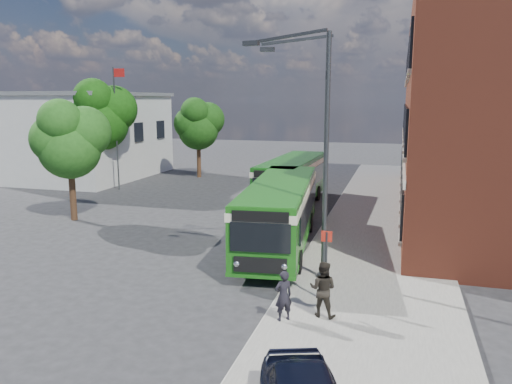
% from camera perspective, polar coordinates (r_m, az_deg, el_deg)
% --- Properties ---
extents(ground, '(120.00, 120.00, 0.00)m').
position_cam_1_polar(ground, '(22.22, -5.04, -7.04)').
color(ground, '#27272A').
rests_on(ground, ground).
extents(pavement, '(6.00, 48.00, 0.15)m').
position_cam_1_polar(pavement, '(28.52, 14.24, -3.22)').
color(pavement, gray).
rests_on(pavement, ground).
extents(kerb_line, '(0.12, 48.00, 0.01)m').
position_cam_1_polar(kerb_line, '(28.78, 8.16, -3.02)').
color(kerb_line, beige).
rests_on(kerb_line, ground).
extents(white_building, '(9.40, 13.40, 7.30)m').
position_cam_1_polar(white_building, '(45.77, -18.24, 6.19)').
color(white_building, beige).
rests_on(white_building, ground).
extents(flagpole, '(0.95, 0.10, 9.00)m').
position_cam_1_polar(flagpole, '(38.49, -15.65, 7.52)').
color(flagpole, '#333537').
rests_on(flagpole, ground).
extents(street_lamp, '(2.96, 2.38, 9.00)m').
position_cam_1_polar(street_lamp, '(18.07, 6.87, 4.42)').
color(street_lamp, '#333537').
rests_on(street_lamp, ground).
extents(bus_stop_sign, '(0.35, 0.08, 2.52)m').
position_cam_1_polar(bus_stop_sign, '(16.51, 8.01, -7.86)').
color(bus_stop_sign, '#333537').
rests_on(bus_stop_sign, ground).
extents(bus_front, '(3.74, 11.48, 3.02)m').
position_cam_1_polar(bus_front, '(22.82, 2.79, -1.78)').
color(bus_front, '#1A6215').
rests_on(bus_front, ground).
extents(bus_rear, '(2.90, 10.06, 3.02)m').
position_cam_1_polar(bus_rear, '(31.81, 4.26, 1.70)').
color(bus_rear, '#155614').
rests_on(bus_rear, ground).
extents(pedestrian_a, '(0.67, 0.64, 1.54)m').
position_cam_1_polar(pedestrian_a, '(15.22, 3.15, -11.75)').
color(pedestrian_a, black).
rests_on(pedestrian_a, pavement).
extents(pedestrian_b, '(0.92, 0.75, 1.74)m').
position_cam_1_polar(pedestrian_b, '(15.57, 7.64, -10.92)').
color(pedestrian_b, black).
rests_on(pedestrian_b, pavement).
extents(tree_left, '(4.00, 3.80, 6.75)m').
position_cam_1_polar(tree_left, '(29.29, -20.56, 5.71)').
color(tree_left, '#3C2516').
rests_on(tree_left, ground).
extents(tree_mid, '(4.88, 4.64, 8.24)m').
position_cam_1_polar(tree_mid, '(39.57, -17.35, 8.45)').
color(tree_mid, '#3C2516').
rests_on(tree_mid, ground).
extents(tree_right, '(4.08, 3.88, 6.89)m').
position_cam_1_polar(tree_right, '(43.48, -6.59, 7.78)').
color(tree_right, '#3C2516').
rests_on(tree_right, ground).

